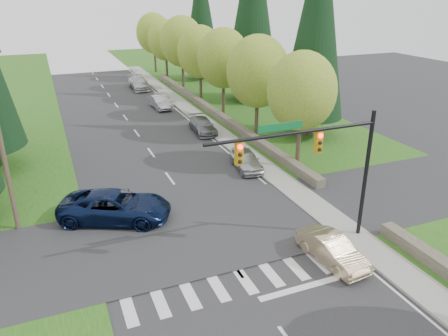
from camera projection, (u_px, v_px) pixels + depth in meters
ground at (280, 328)px, 16.82m from camera, size 120.00×120.00×0.00m
grass_east at (299, 136)px, 38.47m from camera, size 14.00×110.00×0.06m
cross_street at (208, 230)px, 23.66m from camera, size 120.00×8.00×0.10m
sidewalk_east at (226, 138)px, 38.02m from camera, size 1.80×80.00×0.13m
curb_east at (217, 139)px, 37.73m from camera, size 0.20×80.00×0.13m
stone_wall_north at (212, 111)px, 45.35m from camera, size 0.70×40.00×0.70m
traffic_signal at (320, 154)px, 20.29m from camera, size 8.70×0.37×6.80m
utility_pole at (0, 140)px, 21.78m from camera, size 1.60×0.24×10.00m
decid_tree_0 at (302, 91)px, 29.88m from camera, size 4.80×4.80×8.37m
decid_tree_1 at (258, 72)px, 35.82m from camera, size 5.20×5.20×8.80m
decid_tree_2 at (223, 58)px, 41.69m from camera, size 5.00×5.00×8.82m
decid_tree_3 at (200, 52)px, 47.81m from camera, size 5.00×5.00×8.55m
decid_tree_4 at (182, 41)px, 53.68m from camera, size 5.40×5.40×9.18m
decid_tree_5 at (165, 40)px, 59.79m from camera, size 4.80×4.80×8.30m
decid_tree_6 at (154, 33)px, 65.69m from camera, size 5.20×5.20×8.86m
conifer_e_a at (317, 20)px, 35.10m from camera, size 5.44×5.44×17.80m
conifer_e_b at (253, 2)px, 47.03m from camera, size 6.12×6.12×19.80m
conifer_e_c at (201, 11)px, 59.22m from camera, size 5.10×5.10×16.80m
sedan_champagne at (332, 250)px, 20.69m from camera, size 1.80×4.10×1.31m
suv_navy at (116, 206)px, 24.36m from camera, size 6.76×5.16×1.71m
parked_car_a at (246, 160)px, 31.42m from camera, size 2.16×4.25×1.39m
parked_car_b at (203, 126)px, 39.38m from camera, size 2.09×4.55×1.29m
parked_car_c at (160, 102)px, 47.33m from camera, size 1.68×4.22×1.37m
parked_car_d at (163, 98)px, 49.12m from camera, size 1.56×3.84×1.31m
parked_car_e at (139, 83)px, 56.34m from camera, size 2.22×5.39×1.56m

